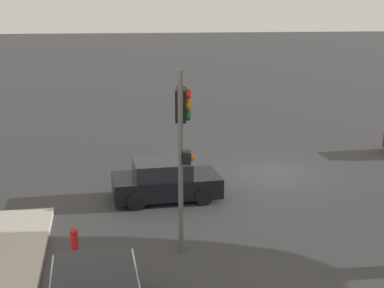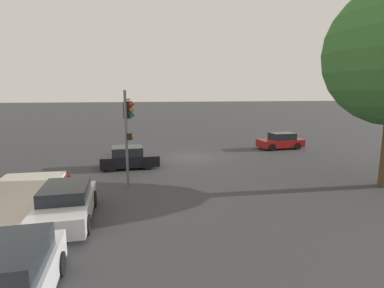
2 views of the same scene
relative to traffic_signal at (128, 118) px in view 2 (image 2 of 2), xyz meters
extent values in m
plane|color=#333335|center=(-4.88, -6.29, -3.72)|extent=(300.00, 300.00, 0.00)
cylinder|color=#515456|center=(0.13, 0.50, -1.13)|extent=(0.14, 0.14, 5.19)
cylinder|color=#515456|center=(0.01, -0.22, 0.97)|extent=(0.35, 1.45, 0.10)
cube|color=black|center=(0.07, 0.14, 0.42)|extent=(0.35, 0.35, 0.90)
sphere|color=red|center=(-0.12, 0.18, 0.72)|extent=(0.20, 0.20, 0.20)
sphere|color=#99660F|center=(-0.12, 0.18, 0.42)|extent=(0.20, 0.20, 0.20)
sphere|color=#0F511E|center=(-0.12, 0.18, 0.12)|extent=(0.20, 0.20, 0.20)
cube|color=black|center=(0.01, -0.22, 0.42)|extent=(0.35, 0.35, 0.90)
sphere|color=#590F0F|center=(-0.18, -0.18, 0.72)|extent=(0.20, 0.20, 0.20)
sphere|color=#99660F|center=(-0.18, -0.18, 0.42)|extent=(0.20, 0.20, 0.20)
sphere|color=#0F511E|center=(-0.18, -0.18, 0.12)|extent=(0.20, 0.20, 0.20)
cube|color=black|center=(-0.06, -0.57, 0.42)|extent=(0.35, 0.35, 0.90)
sphere|color=red|center=(-0.24, -0.54, 0.72)|extent=(0.20, 0.20, 0.20)
sphere|color=#99660F|center=(-0.24, -0.54, 0.42)|extent=(0.20, 0.20, 0.20)
sphere|color=#0F511E|center=(-0.24, -0.54, 0.12)|extent=(0.20, 0.20, 0.20)
cube|color=black|center=(-0.04, 0.53, -0.95)|extent=(0.28, 0.38, 0.35)
sphere|color=orange|center=(-0.18, 0.56, -0.95)|extent=(0.18, 0.18, 0.18)
cube|color=black|center=(0.00, -3.89, -3.18)|extent=(3.92, 2.08, 0.71)
cube|color=black|center=(0.16, -3.89, -2.55)|extent=(2.06, 1.78, 0.56)
cylinder|color=black|center=(-1.16, -4.85, -3.39)|extent=(0.67, 0.24, 0.66)
cylinder|color=black|center=(-1.22, -3.02, -3.39)|extent=(0.67, 0.24, 0.66)
cylinder|color=black|center=(1.23, -4.77, -3.39)|extent=(0.67, 0.24, 0.66)
cylinder|color=black|center=(1.17, -2.93, -3.39)|extent=(0.67, 0.24, 0.66)
cube|color=maroon|center=(-13.50, -8.26, -3.20)|extent=(4.12, 1.91, 0.69)
cube|color=black|center=(-13.66, -8.27, -2.56)|extent=(2.17, 1.62, 0.59)
cylinder|color=black|center=(-12.28, -7.40, -3.40)|extent=(0.65, 0.25, 0.64)
cylinder|color=black|center=(-12.21, -9.03, -3.40)|extent=(0.65, 0.25, 0.64)
cylinder|color=black|center=(-14.79, -7.50, -3.40)|extent=(0.65, 0.25, 0.64)
cylinder|color=black|center=(-14.72, -9.13, -3.40)|extent=(0.65, 0.25, 0.64)
cube|color=#B7B7BC|center=(2.54, 4.43, -3.15)|extent=(2.04, 4.53, 0.74)
cube|color=black|center=(2.54, 4.25, -2.54)|extent=(1.76, 2.37, 0.50)
cylinder|color=black|center=(1.59, 5.80, -3.36)|extent=(0.24, 0.72, 0.72)
cylinder|color=black|center=(3.42, 5.84, -3.36)|extent=(0.24, 0.72, 0.72)
cylinder|color=black|center=(1.65, 3.02, -3.36)|extent=(0.24, 0.72, 0.72)
cylinder|color=black|center=(3.48, 3.06, -3.36)|extent=(0.24, 0.72, 0.72)
cube|color=black|center=(2.79, 9.45, -2.42)|extent=(1.61, 2.33, 0.63)
cylinder|color=black|center=(1.99, 8.24, -3.38)|extent=(0.23, 0.68, 0.67)
cylinder|color=red|center=(3.12, 0.55, -3.35)|extent=(0.20, 0.20, 0.75)
sphere|color=red|center=(3.12, 0.55, -2.91)|extent=(0.22, 0.22, 0.22)
camera|label=1|loc=(2.28, 14.56, 2.99)|focal=50.00mm
camera|label=2|loc=(-0.05, 16.48, 1.32)|focal=28.00mm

